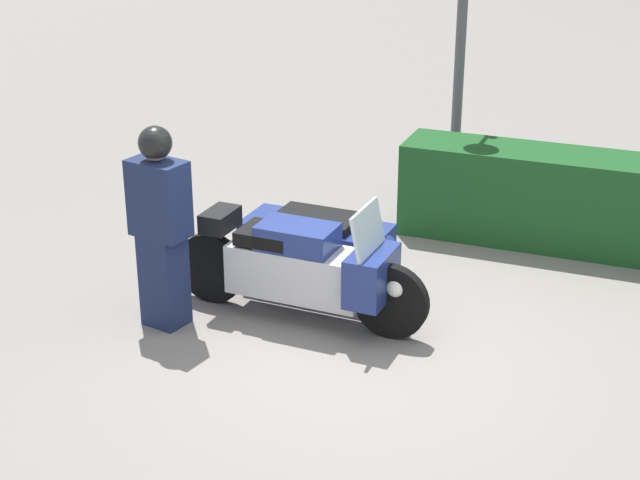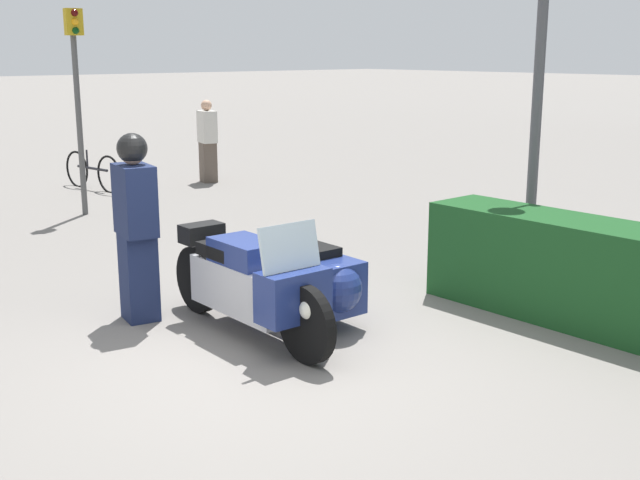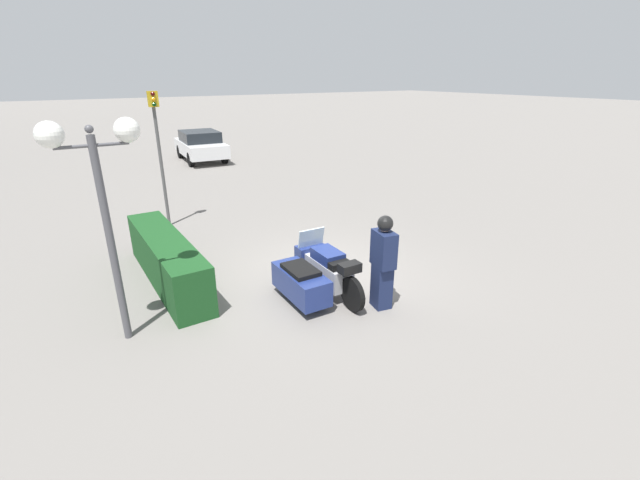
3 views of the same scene
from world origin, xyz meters
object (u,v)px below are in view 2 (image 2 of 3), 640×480
Objects in this scene: police_motorcycle at (280,280)px; hedge_bush_curbside at (617,281)px; bicycle_parked at (93,172)px; traffic_light_far at (77,81)px; officer_rider at (136,223)px; twin_lamp_post at (542,23)px; pedestrian_bystander at (208,141)px.

police_motorcycle reaches higher than hedge_bush_curbside.
hedge_bush_curbside reaches higher than bicycle_parked.
traffic_light_far reaches higher than bicycle_parked.
officer_rider is 4.56m from hedge_bush_curbside.
police_motorcycle is 1.40× the size of bicycle_parked.
twin_lamp_post is 8.53m from pedestrian_bystander.
bicycle_parked is (-10.65, -0.07, -0.16)m from hedge_bush_curbside.
police_motorcycle is 1.50× the size of pedestrian_bystander.
traffic_light_far is 1.83× the size of bicycle_parked.
traffic_light_far is at bearing 172.81° from police_motorcycle.
police_motorcycle is 0.76× the size of traffic_light_far.
officer_rider is 5.66m from traffic_light_far.
twin_lamp_post is at bearing 98.54° from pedestrian_bystander.
pedestrian_bystander reaches higher than bicycle_parked.
police_motorcycle is at bearing -96.98° from twin_lamp_post.
police_motorcycle is at bearing -3.55° from traffic_light_far.
twin_lamp_post is at bearing 25.17° from traffic_light_far.
twin_lamp_post is at bearing 146.68° from hedge_bush_curbside.
traffic_light_far is 1.96× the size of pedestrian_bystander.
twin_lamp_post reaches higher than bicycle_parked.
twin_lamp_post is (1.53, 4.28, 1.91)m from officer_rider.
hedge_bush_curbside is at bearing 48.31° from police_motorcycle.
pedestrian_bystander is 0.93× the size of bicycle_parked.
traffic_light_far is 3.88m from pedestrian_bystander.
pedestrian_bystander reaches higher than hedge_bush_curbside.
hedge_bush_curbside is at bearing -7.66° from bicycle_parked.
hedge_bush_curbside is at bearing 93.24° from pedestrian_bystander.
pedestrian_bystander is at bearing 64.47° from bicycle_parked.
pedestrian_bystander is (-8.22, 0.94, -2.06)m from twin_lamp_post.
twin_lamp_post is 7.19m from traffic_light_far.
bicycle_parked is at bearing 157.03° from traffic_light_far.
twin_lamp_post reaches higher than traffic_light_far.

